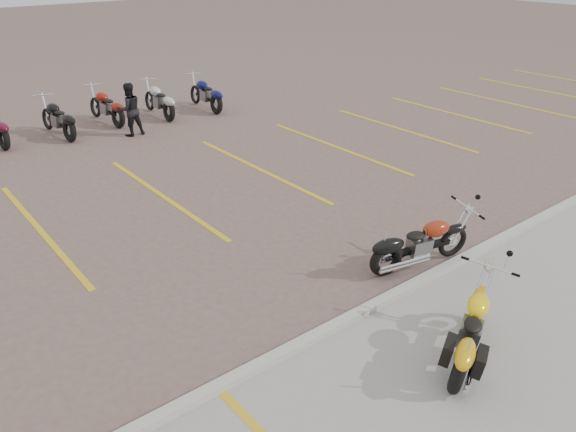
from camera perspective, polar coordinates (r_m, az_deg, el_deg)
name	(u,v)px	position (r m, az deg, el deg)	size (l,w,h in m)	color
ground	(269,268)	(9.94, -1.96, -5.33)	(100.00, 100.00, 0.00)	#735952
concrete_apron	(494,421)	(7.58, 20.17, -18.96)	(60.00, 5.00, 0.01)	#9E9B93
curb	(348,319)	(8.65, 6.15, -10.36)	(60.00, 0.18, 0.12)	#ADAAA3
parking_stripes	(163,196)	(13.02, -12.59, 1.98)	(38.00, 5.50, 0.01)	gold
yellow_cruiser	(465,333)	(8.11, 17.53, -11.28)	(1.88, 1.04, 0.84)	black
flame_cruiser	(417,245)	(10.04, 12.99, -2.91)	(2.04, 0.58, 0.85)	black
person_b	(129,110)	(17.32, -15.81, 10.37)	(0.75, 0.59, 1.55)	black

